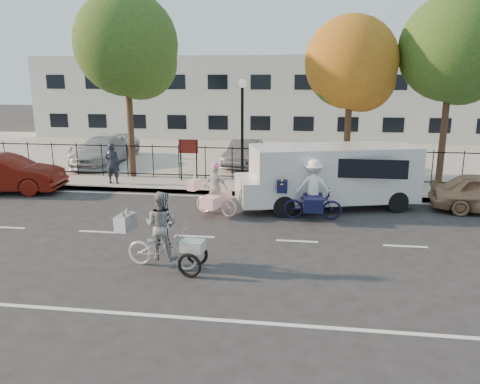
% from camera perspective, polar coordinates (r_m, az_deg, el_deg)
% --- Properties ---
extents(ground, '(120.00, 120.00, 0.00)m').
position_cam_1_polar(ground, '(13.91, -5.55, -5.43)').
color(ground, '#333334').
extents(road_markings, '(60.00, 9.52, 0.01)m').
position_cam_1_polar(road_markings, '(13.90, -5.55, -5.41)').
color(road_markings, silver).
rests_on(road_markings, ground).
extents(curb, '(60.00, 0.10, 0.15)m').
position_cam_1_polar(curb, '(18.63, -1.97, -0.11)').
color(curb, '#A8A399').
rests_on(curb, ground).
extents(sidewalk, '(60.00, 2.20, 0.15)m').
position_cam_1_polar(sidewalk, '(19.63, -1.45, 0.62)').
color(sidewalk, '#A8A399').
rests_on(sidewalk, ground).
extents(parking_lot, '(60.00, 15.60, 0.15)m').
position_cam_1_polar(parking_lot, '(28.29, 1.49, 4.74)').
color(parking_lot, '#A8A399').
rests_on(parking_lot, ground).
extents(iron_fence, '(58.00, 0.06, 1.50)m').
position_cam_1_polar(iron_fence, '(20.53, -0.96, 3.57)').
color(iron_fence, black).
rests_on(iron_fence, sidewalk).
extents(building, '(34.00, 10.00, 6.00)m').
position_cam_1_polar(building, '(37.91, 3.26, 11.51)').
color(building, silver).
rests_on(building, ground).
extents(lamppost, '(0.36, 0.36, 4.33)m').
position_cam_1_polar(lamppost, '(19.78, 0.28, 9.64)').
color(lamppost, black).
rests_on(lamppost, sidewalk).
extents(street_sign, '(0.85, 0.06, 1.80)m').
position_cam_1_polar(street_sign, '(20.42, -6.30, 4.90)').
color(street_sign, black).
rests_on(street_sign, sidewalk).
extents(zebra_trike, '(2.27, 1.05, 1.94)m').
position_cam_1_polar(zebra_trike, '(11.60, -9.49, -5.63)').
color(zebra_trike, silver).
rests_on(zebra_trike, ground).
extents(unicorn_bike, '(1.86, 1.35, 1.84)m').
position_cam_1_polar(unicorn_bike, '(15.79, -3.05, -0.43)').
color(unicorn_bike, '#F8BCD1').
rests_on(unicorn_bike, ground).
extents(bull_bike, '(2.14, 1.46, 2.00)m').
position_cam_1_polar(bull_bike, '(15.48, 8.76, -0.42)').
color(bull_bike, '#151035').
rests_on(bull_bike, ground).
extents(white_van, '(6.71, 3.62, 2.22)m').
position_cam_1_polar(white_van, '(16.91, 10.90, 2.20)').
color(white_van, white).
rests_on(white_van, ground).
extents(red_sedan, '(4.83, 2.17, 1.54)m').
position_cam_1_polar(red_sedan, '(21.16, -26.86, 2.01)').
color(red_sedan, '#58110A').
rests_on(red_sedan, ground).
extents(pedestrian, '(0.64, 0.43, 1.74)m').
position_cam_1_polar(pedestrian, '(20.48, -15.28, 3.39)').
color(pedestrian, black).
rests_on(pedestrian, sidewalk).
extents(lot_car_a, '(2.39, 4.97, 1.40)m').
position_cam_1_polar(lot_car_a, '(25.05, -16.62, 4.76)').
color(lot_car_a, '#A8ABB0').
rests_on(lot_car_a, parking_lot).
extents(lot_car_b, '(2.74, 5.11, 1.36)m').
position_cam_1_polar(lot_car_b, '(26.75, -16.27, 5.30)').
color(lot_car_b, white).
rests_on(lot_car_b, parking_lot).
extents(lot_car_c, '(1.79, 4.07, 1.30)m').
position_cam_1_polar(lot_car_c, '(23.69, 0.51, 4.73)').
color(lot_car_c, '#4D5054').
rests_on(lot_car_c, parking_lot).
extents(lot_car_d, '(2.92, 4.31, 1.36)m').
position_cam_1_polar(lot_car_d, '(23.30, 13.32, 4.27)').
color(lot_car_d, '#93949A').
rests_on(lot_car_d, parking_lot).
extents(tree_west, '(4.46, 4.46, 8.17)m').
position_cam_1_polar(tree_west, '(21.58, -13.28, 16.58)').
color(tree_west, '#442D1D').
rests_on(tree_west, ground).
extents(tree_mid, '(3.87, 3.87, 7.09)m').
position_cam_1_polar(tree_mid, '(20.78, 13.77, 14.57)').
color(tree_mid, '#442D1D').
rests_on(tree_mid, ground).
extents(tree_east, '(4.26, 4.26, 7.81)m').
position_cam_1_polar(tree_east, '(21.52, 24.73, 15.05)').
color(tree_east, '#442D1D').
rests_on(tree_east, ground).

